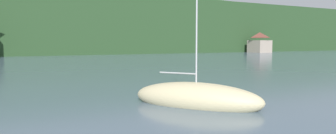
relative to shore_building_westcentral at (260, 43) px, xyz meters
The scene contains 3 objects.
wooded_hillside 52.83m from the shore_building_westcentral, 139.92° to the left, with size 352.00×50.67×33.49m.
shore_building_westcentral is the anchor object (origin of this frame).
sailboat_mid_4 86.46m from the shore_building_westcentral, 135.85° to the right, with size 5.83×6.76×8.00m.
Camera 1 is at (-8.27, 25.77, 3.25)m, focal length 33.17 mm.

